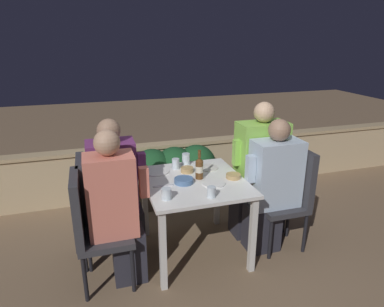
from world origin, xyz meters
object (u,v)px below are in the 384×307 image
Objects in this scene: person_coral_top at (117,209)px; person_green_blouse at (257,171)px; person_purple_stripe at (117,190)px; chair_right_far at (275,179)px; chair_left_far at (94,202)px; beer_bottle at (199,168)px; chair_left_near at (90,223)px; chair_right_near at (290,190)px; person_blue_shirt at (271,187)px.

person_green_blouse is at bearing 13.78° from person_coral_top.
person_purple_stripe reaches higher than chair_right_far.
person_green_blouse is (1.52, -0.01, 0.11)m from chair_left_far.
person_purple_stripe is (0.20, 0.00, 0.08)m from chair_left_far.
person_green_blouse is at bearing 11.01° from beer_bottle.
chair_left_far is (0.04, 0.35, 0.00)m from chair_left_near.
person_green_blouse is at bearing 180.00° from chair_right_far.
beer_bottle reaches higher than chair_left_far.
chair_right_far is at bearing -0.51° from person_purple_stripe.
person_purple_stripe is at bearing 169.41° from chair_right_near.
chair_right_near is at bearing -10.59° from person_purple_stripe.
person_blue_shirt is 0.34m from chair_right_far.
chair_right_far is 0.71× the size of person_green_blouse.
person_purple_stripe is at bearing 0.00° from chair_left_far.
chair_left_near is at bearing -124.42° from person_purple_stripe.
chair_right_near is (1.53, -0.29, -0.08)m from person_purple_stripe.
person_blue_shirt is (1.56, 0.06, 0.06)m from chair_left_near.
person_purple_stripe is 1.34× the size of chair_right_far.
person_purple_stripe is at bearing 55.58° from chair_left_near.
person_coral_top is 0.35m from person_purple_stripe.
beer_bottle is at bearing -168.99° from person_green_blouse.
chair_right_near is 0.77× the size of person_blue_shirt.
chair_left_far is 0.94m from beer_bottle.
chair_right_near is at bearing 2.00° from chair_left_near.
person_coral_top is 1.00× the size of person_purple_stripe.
chair_left_near is at bearing -96.07° from chair_left_far.
beer_bottle is at bearing 12.76° from chair_left_near.
chair_left_far is 1.55m from person_blue_shirt.
person_coral_top is 4.88× the size of beer_bottle.
chair_left_near is at bearing -177.74° from person_blue_shirt.
person_blue_shirt is at bearing 2.26° from chair_left_near.
chair_left_far is at bearing 83.93° from chair_left_near.
beer_bottle reaches higher than chair_right_far.
chair_right_near is at bearing -9.39° from chair_left_far.
chair_left_far is 1.00× the size of chair_right_near.
person_coral_top is 1.34× the size of chair_right_far.
person_purple_stripe is at bearing 83.92° from person_coral_top.
person_coral_top is 0.95× the size of person_green_blouse.
person_coral_top is 1.34× the size of chair_left_far.
person_blue_shirt reaches higher than chair_right_far.
beer_bottle is at bearing 16.10° from person_coral_top.
person_green_blouse is (1.56, 0.33, 0.11)m from chair_left_near.
person_blue_shirt reaches higher than chair_right_near.
person_blue_shirt is 0.93× the size of person_green_blouse.
person_purple_stripe is at bearing 167.83° from person_blue_shirt.
person_purple_stripe is 4.87× the size of beer_bottle.
person_coral_top is at bearing -177.41° from person_blue_shirt.
person_blue_shirt reaches higher than chair_left_far.
person_green_blouse is at bearing 12.06° from chair_left_near.
chair_left_far is 1.00× the size of chair_right_far.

